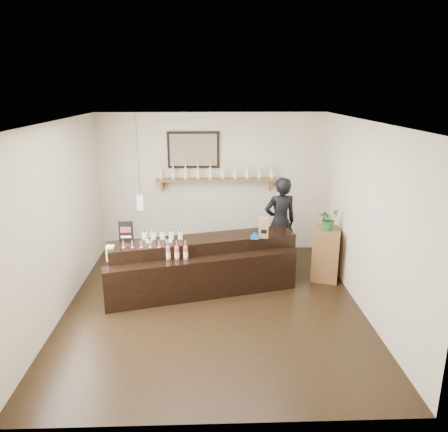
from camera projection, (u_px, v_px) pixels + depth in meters
ground at (213, 305)px, 6.79m from camera, size 5.00×5.00×0.00m
room_shell at (213, 199)px, 6.31m from camera, size 5.00×5.00×5.00m
back_wall_decor at (203, 167)px, 8.56m from camera, size 2.66×0.96×1.69m
counter at (203, 266)px, 7.23m from camera, size 3.14×1.58×1.01m
promo_sign at (126, 231)px, 7.03m from camera, size 0.23×0.03×0.33m
paper_bag at (264, 228)px, 7.18m from camera, size 0.16×0.13×0.34m
tape_dispenser at (255, 237)px, 7.13m from camera, size 0.14×0.07×0.11m
side_cabinet at (326, 253)px, 7.68m from camera, size 0.62×0.73×0.89m
potted_plant at (328, 219)px, 7.50m from camera, size 0.46×0.45×0.38m
shopkeeper at (280, 217)px, 8.04m from camera, size 0.80×0.62×1.93m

